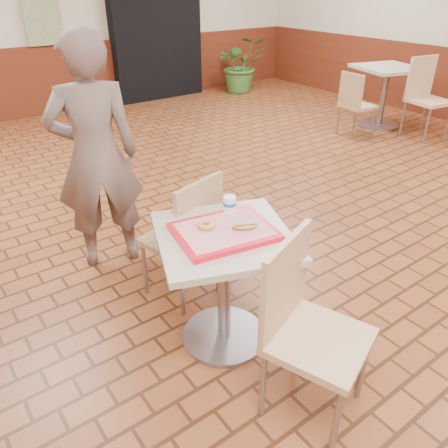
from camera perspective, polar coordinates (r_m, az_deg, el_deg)
room_shell at (r=3.35m, az=15.04°, el=22.05°), size 8.01×10.01×3.01m
wainscot_band at (r=3.60m, az=12.98°, el=6.18°), size 8.00×10.00×1.00m
corridor_doorway at (r=7.99m, az=-8.79°, el=23.73°), size 1.60×0.22×2.20m
main_table at (r=2.40m, az=0.00°, el=-6.16°), size 0.69×0.69×0.72m
chair_main_front at (r=2.08m, az=10.52°, el=-12.45°), size 0.55×0.55×0.92m
chair_main_back at (r=2.75m, az=-4.75°, el=-1.19°), size 0.49×0.49×0.87m
customer at (r=3.12m, az=-16.42°, el=8.45°), size 0.69×0.55×1.65m
serving_tray at (r=2.26m, az=0.00°, el=-0.99°), size 0.50×0.39×0.03m
ring_donut at (r=2.26m, az=-2.32°, el=-0.07°), size 0.13×0.13×0.03m
long_john_donut at (r=2.25m, az=2.79°, el=-0.16°), size 0.14×0.11×0.04m
paper_cup at (r=2.40m, az=0.73°, el=2.64°), size 0.07×0.07×0.09m
second_table at (r=6.72m, az=20.28°, el=16.48°), size 0.78×0.78×0.82m
chair_second_left at (r=6.17m, az=16.72°, el=15.10°), size 0.41×0.41×0.82m
chair_second_front at (r=6.47m, az=24.84°, el=15.24°), size 0.53×0.53×1.00m
potted_plant at (r=8.44m, az=2.24°, el=20.12°), size 1.09×1.03×0.97m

